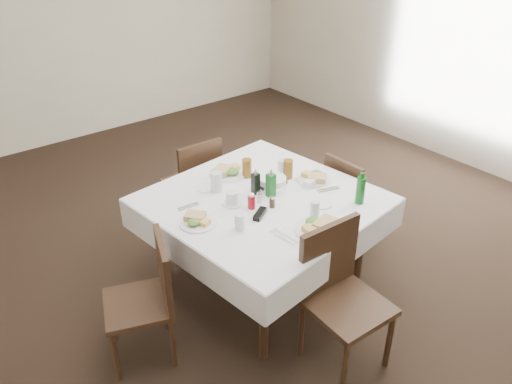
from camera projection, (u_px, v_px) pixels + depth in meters
ground_plane at (262, 269)px, 4.02m from camera, size 7.00×7.00×0.00m
room_shell at (263, 57)px, 3.16m from camera, size 6.04×7.04×2.80m
dining_table at (263, 207)px, 3.54m from camera, size 1.59×1.59×0.76m
chair_north at (196, 179)px, 4.31m from camera, size 0.42×0.42×0.87m
chair_south at (339, 288)px, 3.02m from camera, size 0.47×0.47×0.94m
chair_east at (348, 196)px, 4.11m from camera, size 0.39×0.39×0.82m
chair_west at (150, 293)px, 3.06m from camera, size 0.52×0.52×0.85m
meal_north at (228, 172)px, 3.80m from camera, size 0.29×0.29×0.06m
meal_south at (319, 227)px, 3.15m from camera, size 0.30×0.30×0.07m
meal_east at (315, 177)px, 3.73m from camera, size 0.26×0.26×0.06m
meal_west at (197, 221)px, 3.22m from camera, size 0.24×0.24×0.05m
side_plate_a at (206, 188)px, 3.62m from camera, size 0.14×0.14×0.01m
side_plate_b at (321, 203)px, 3.43m from camera, size 0.15×0.15×0.01m
water_n at (217, 182)px, 3.56m from camera, size 0.08×0.08×0.15m
water_s at (315, 209)px, 3.27m from camera, size 0.06×0.06×0.11m
water_e at (283, 168)px, 3.76m from camera, size 0.07×0.07×0.13m
water_w at (240, 222)px, 3.14m from camera, size 0.06×0.06×0.11m
iced_tea_a at (247, 168)px, 3.74m from camera, size 0.07×0.07×0.15m
iced_tea_b at (288, 169)px, 3.73m from camera, size 0.07×0.07×0.15m
bread_basket at (272, 182)px, 3.63m from camera, size 0.23×0.23×0.08m
oil_cruet_dark at (256, 183)px, 3.52m from camera, size 0.05×0.05×0.20m
oil_cruet_green at (271, 184)px, 3.48m from camera, size 0.05×0.05×0.22m
ketchup_bottle at (251, 202)px, 3.36m from camera, size 0.05×0.05×0.11m
salt_shaker at (260, 197)px, 3.43m from camera, size 0.04×0.04×0.08m
pepper_shaker at (272, 202)px, 3.38m from camera, size 0.04×0.04×0.08m
coffee_mug at (232, 198)px, 3.41m from camera, size 0.14×0.14×0.10m
sunglasses at (260, 214)px, 3.30m from camera, size 0.15×0.12×0.03m
green_bottle at (360, 190)px, 3.40m from camera, size 0.06×0.06×0.23m
sugar_caddy at (310, 183)px, 3.64m from camera, size 0.11×0.07×0.05m
cutlery_n at (243, 170)px, 3.86m from camera, size 0.05×0.19×0.01m
cutlery_s at (284, 236)px, 3.09m from camera, size 0.07×0.21×0.01m
cutlery_e at (328, 190)px, 3.60m from camera, size 0.18×0.09×0.01m
cutlery_w at (188, 207)px, 3.40m from camera, size 0.16×0.05×0.01m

